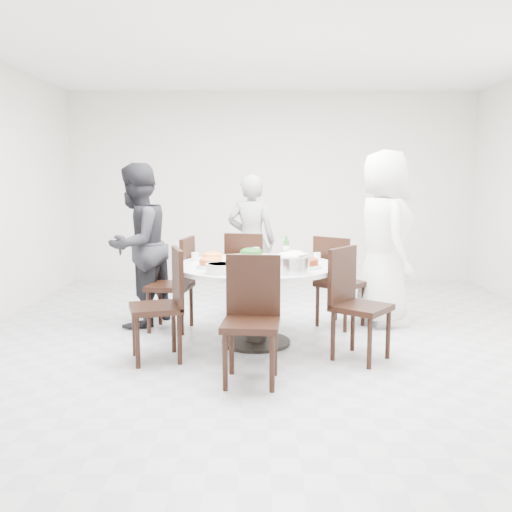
{
  "coord_description": "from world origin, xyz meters",
  "views": [
    {
      "loc": [
        -0.24,
        -5.13,
        1.52
      ],
      "look_at": [
        -0.24,
        -0.18,
        0.82
      ],
      "focal_mm": 38.0,
      "sensor_mm": 36.0,
      "label": 1
    }
  ],
  "objects_px": {
    "diner_middle": "(251,241)",
    "diner_left": "(137,245)",
    "chair_nw": "(170,284)",
    "rice_bowl": "(291,264)",
    "chair_n": "(248,274)",
    "soup_bowl": "(221,268)",
    "chair_se": "(362,305)",
    "diner_right": "(384,238)",
    "chair_s": "(251,321)",
    "chair_ne": "(341,281)",
    "chair_sw": "(156,305)",
    "dining_table": "(256,304)",
    "beverage_bottle": "(286,246)"
  },
  "relations": [
    {
      "from": "chair_n",
      "to": "chair_se",
      "type": "height_order",
      "value": "same"
    },
    {
      "from": "chair_n",
      "to": "diner_right",
      "type": "distance_m",
      "value": 1.53
    },
    {
      "from": "chair_n",
      "to": "chair_se",
      "type": "distance_m",
      "value": 1.79
    },
    {
      "from": "chair_n",
      "to": "chair_s",
      "type": "relative_size",
      "value": 1.0
    },
    {
      "from": "chair_sw",
      "to": "rice_bowl",
      "type": "relative_size",
      "value": 3.15
    },
    {
      "from": "chair_ne",
      "to": "chair_se",
      "type": "height_order",
      "value": "same"
    },
    {
      "from": "diner_middle",
      "to": "chair_n",
      "type": "bearing_deg",
      "value": 95.9
    },
    {
      "from": "soup_bowl",
      "to": "chair_sw",
      "type": "bearing_deg",
      "value": -178.99
    },
    {
      "from": "diner_middle",
      "to": "diner_left",
      "type": "relative_size",
      "value": 0.94
    },
    {
      "from": "rice_bowl",
      "to": "chair_s",
      "type": "bearing_deg",
      "value": -120.39
    },
    {
      "from": "chair_ne",
      "to": "diner_right",
      "type": "xyz_separation_m",
      "value": [
        0.46,
        0.11,
        0.44
      ]
    },
    {
      "from": "chair_n",
      "to": "chair_sw",
      "type": "bearing_deg",
      "value": 76.14
    },
    {
      "from": "dining_table",
      "to": "chair_sw",
      "type": "relative_size",
      "value": 1.58
    },
    {
      "from": "chair_ne",
      "to": "chair_sw",
      "type": "height_order",
      "value": "same"
    },
    {
      "from": "chair_se",
      "to": "diner_right",
      "type": "bearing_deg",
      "value": 18.14
    },
    {
      "from": "chair_nw",
      "to": "chair_sw",
      "type": "distance_m",
      "value": 0.95
    },
    {
      "from": "rice_bowl",
      "to": "soup_bowl",
      "type": "height_order",
      "value": "rice_bowl"
    },
    {
      "from": "chair_sw",
      "to": "diner_right",
      "type": "height_order",
      "value": "diner_right"
    },
    {
      "from": "dining_table",
      "to": "diner_right",
      "type": "distance_m",
      "value": 1.61
    },
    {
      "from": "chair_n",
      "to": "soup_bowl",
      "type": "relative_size",
      "value": 3.78
    },
    {
      "from": "chair_se",
      "to": "diner_right",
      "type": "height_order",
      "value": "diner_right"
    },
    {
      "from": "chair_ne",
      "to": "dining_table",
      "type": "bearing_deg",
      "value": 76.74
    },
    {
      "from": "diner_left",
      "to": "soup_bowl",
      "type": "bearing_deg",
      "value": 61.42
    },
    {
      "from": "chair_ne",
      "to": "chair_nw",
      "type": "relative_size",
      "value": 1.0
    },
    {
      "from": "dining_table",
      "to": "chair_nw",
      "type": "distance_m",
      "value": 1.0
    },
    {
      "from": "diner_left",
      "to": "dining_table",
      "type": "bearing_deg",
      "value": 83.16
    },
    {
      "from": "rice_bowl",
      "to": "soup_bowl",
      "type": "bearing_deg",
      "value": -176.11
    },
    {
      "from": "chair_s",
      "to": "soup_bowl",
      "type": "height_order",
      "value": "chair_s"
    },
    {
      "from": "chair_sw",
      "to": "soup_bowl",
      "type": "xyz_separation_m",
      "value": [
        0.55,
        0.01,
        0.31
      ]
    },
    {
      "from": "diner_right",
      "to": "chair_s",
      "type": "bearing_deg",
      "value": 133.8
    },
    {
      "from": "chair_se",
      "to": "diner_left",
      "type": "bearing_deg",
      "value": 101.15
    },
    {
      "from": "chair_nw",
      "to": "chair_s",
      "type": "relative_size",
      "value": 1.0
    },
    {
      "from": "chair_sw",
      "to": "beverage_bottle",
      "type": "bearing_deg",
      "value": 113.64
    },
    {
      "from": "chair_nw",
      "to": "chair_sw",
      "type": "xyz_separation_m",
      "value": [
        0.03,
        -0.94,
        0.0
      ]
    },
    {
      "from": "chair_n",
      "to": "rice_bowl",
      "type": "xyz_separation_m",
      "value": [
        0.39,
        -1.46,
        0.34
      ]
    },
    {
      "from": "chair_nw",
      "to": "rice_bowl",
      "type": "height_order",
      "value": "chair_nw"
    },
    {
      "from": "chair_n",
      "to": "rice_bowl",
      "type": "distance_m",
      "value": 1.55
    },
    {
      "from": "rice_bowl",
      "to": "soup_bowl",
      "type": "distance_m",
      "value": 0.59
    },
    {
      "from": "chair_s",
      "to": "diner_left",
      "type": "relative_size",
      "value": 0.56
    },
    {
      "from": "chair_n",
      "to": "soup_bowl",
      "type": "height_order",
      "value": "chair_n"
    },
    {
      "from": "chair_sw",
      "to": "diner_left",
      "type": "xyz_separation_m",
      "value": [
        -0.39,
        1.13,
        0.37
      ]
    },
    {
      "from": "soup_bowl",
      "to": "dining_table",
      "type": "bearing_deg",
      "value": 57.36
    },
    {
      "from": "chair_se",
      "to": "diner_middle",
      "type": "distance_m",
      "value": 2.23
    },
    {
      "from": "chair_ne",
      "to": "diner_right",
      "type": "height_order",
      "value": "diner_right"
    },
    {
      "from": "diner_left",
      "to": "chair_s",
      "type": "bearing_deg",
      "value": 57.3
    },
    {
      "from": "chair_se",
      "to": "soup_bowl",
      "type": "distance_m",
      "value": 1.22
    },
    {
      "from": "dining_table",
      "to": "beverage_bottle",
      "type": "xyz_separation_m",
      "value": [
        0.31,
        0.5,
        0.48
      ]
    },
    {
      "from": "chair_nw",
      "to": "diner_middle",
      "type": "height_order",
      "value": "diner_middle"
    },
    {
      "from": "chair_ne",
      "to": "soup_bowl",
      "type": "relative_size",
      "value": 3.78
    },
    {
      "from": "chair_se",
      "to": "beverage_bottle",
      "type": "xyz_separation_m",
      "value": [
        -0.58,
        0.95,
        0.38
      ]
    }
  ]
}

